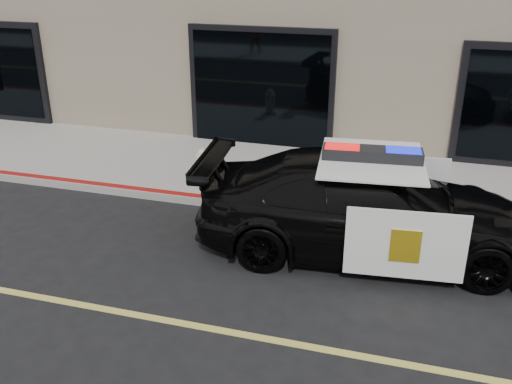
# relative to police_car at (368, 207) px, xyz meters

# --- Properties ---
(ground) EXTENTS (120.00, 120.00, 0.00)m
(ground) POSITION_rel_police_car_xyz_m (-1.96, -2.62, -0.78)
(ground) COLOR black
(ground) RESTS_ON ground
(sidewalk_n) EXTENTS (60.00, 3.50, 0.15)m
(sidewalk_n) POSITION_rel_police_car_xyz_m (-1.96, 2.63, -0.71)
(sidewalk_n) COLOR gray
(sidewalk_n) RESTS_ON ground
(police_car) EXTENTS (3.24, 5.77, 1.75)m
(police_car) POSITION_rel_police_car_xyz_m (0.00, 0.00, 0.00)
(police_car) COLOR black
(police_car) RESTS_ON ground
(fire_hydrant) EXTENTS (0.33, 0.45, 0.72)m
(fire_hydrant) POSITION_rel_police_car_xyz_m (-3.40, 1.63, -0.29)
(fire_hydrant) COLOR beige
(fire_hydrant) RESTS_ON sidewalk_n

